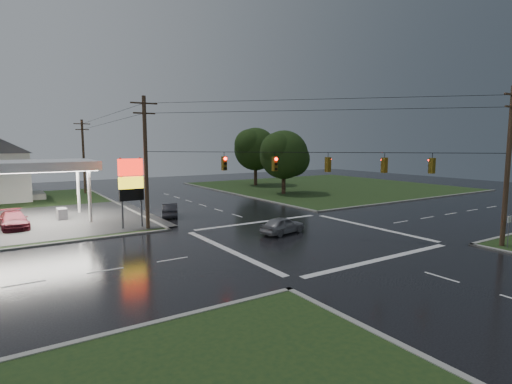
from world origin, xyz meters
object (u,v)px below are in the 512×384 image
utility_pole_se (508,165)px  tree_ne_far (256,149)px  utility_pole_n (84,155)px  utility_pole_nw (146,161)px  car_north (170,210)px  car_crossing (282,225)px  pylon_sign (131,181)px  car_pump (14,220)px  tree_ne_near (285,155)px

utility_pole_se → tree_ne_far: utility_pole_se is taller
utility_pole_n → tree_ne_far: bearing=-8.5°
utility_pole_nw → car_north: 7.77m
tree_ne_far → car_crossing: bearing=-119.6°
pylon_sign → tree_ne_far: (27.65, 23.49, 2.17)m
tree_ne_far → utility_pole_n: bearing=171.5°
utility_pole_nw → car_pump: utility_pole_nw is taller
tree_ne_near → tree_ne_far: tree_ne_far is taller
pylon_sign → tree_ne_near: bearing=25.0°
tree_ne_near → car_crossing: size_ratio=2.23×
pylon_sign → utility_pole_n: (1.00, 27.50, 1.46)m
utility_pole_n → car_pump: (-9.46, -22.07, -4.74)m
utility_pole_n → car_north: utility_pole_n is taller
utility_pole_nw → utility_pole_n: (0.00, 28.50, -0.25)m
utility_pole_n → pylon_sign: bearing=-92.1°
utility_pole_se → car_pump: utility_pole_se is taller
pylon_sign → car_crossing: (9.54, -8.41, -3.32)m
tree_ne_near → car_crossing: (-15.11, -19.90, -4.87)m
car_north → car_crossing: size_ratio=1.03×
utility_pole_n → tree_ne_near: size_ratio=1.17×
utility_pole_se → car_pump: size_ratio=2.20×
utility_pole_se → car_crossing: (-10.46, 11.59, -5.03)m
tree_ne_near → car_north: tree_ne_near is taller
utility_pole_nw → car_pump: bearing=145.8°
utility_pole_n → car_pump: utility_pole_n is taller
pylon_sign → car_pump: size_ratio=1.20×
car_north → utility_pole_nw: bearing=72.4°
utility_pole_n → car_crossing: utility_pole_n is taller
utility_pole_se → utility_pole_n: (-19.00, 47.50, -0.25)m
utility_pole_se → car_pump: 38.49m
utility_pole_se → car_crossing: size_ratio=2.73×
car_north → tree_ne_near: bearing=-137.5°
utility_pole_n → utility_pole_se: bearing=-68.2°
pylon_sign → car_north: size_ratio=1.45×
utility_pole_se → car_north: bearing=122.9°
pylon_sign → car_crossing: pylon_sign is taller
utility_pole_nw → car_crossing: (8.54, -7.41, -5.03)m
utility_pole_se → tree_ne_near: (4.64, 31.49, -0.16)m
utility_pole_n → tree_ne_near: 28.55m
pylon_sign → utility_pole_se: utility_pole_se is taller
car_crossing → utility_pole_nw: bearing=37.0°
utility_pole_nw → tree_ne_near: utility_pole_nw is taller
utility_pole_n → utility_pole_nw: bearing=-90.0°
pylon_sign → tree_ne_near: tree_ne_near is taller
pylon_sign → car_pump: pylon_sign is taller
tree_ne_near → tree_ne_far: (3.01, 12.00, 0.62)m
car_crossing → pylon_sign: bearing=36.5°
tree_ne_far → car_pump: 40.74m
pylon_sign → car_crossing: size_ratio=1.49×
utility_pole_se → tree_ne_far: 44.16m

